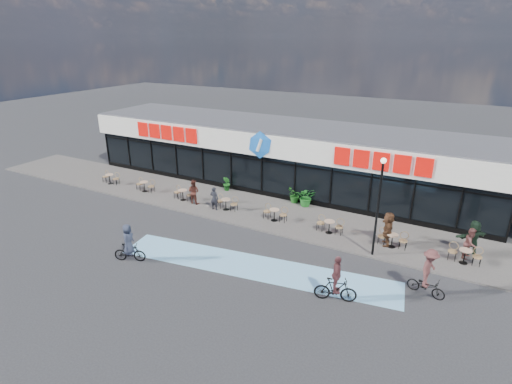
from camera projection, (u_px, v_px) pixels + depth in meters
ground at (205, 236)px, 22.65m from camera, size 120.00×120.00×0.00m
sidewalk at (244, 208)px, 26.33m from camera, size 44.00×5.00×0.10m
bike_lane at (255, 267)px, 19.66m from camera, size 14.17×4.13×0.01m
building at (280, 154)px, 29.96m from camera, size 30.60×6.57×4.75m
lamp_post at (379, 199)px, 19.49m from camera, size 0.28×0.28×5.19m
bistro_set_0 at (111, 178)px, 30.39m from camera, size 1.54×0.62×0.90m
bistro_set_1 at (145, 185)px, 28.87m from camera, size 1.54×0.62×0.90m
bistro_set_2 at (184, 193)px, 27.35m from camera, size 1.54×0.62×0.90m
bistro_set_3 at (227, 203)px, 25.82m from camera, size 1.54×0.62×0.90m
bistro_set_4 at (275, 213)px, 24.30m from camera, size 1.54×0.62×0.90m
bistro_set_5 at (330, 225)px, 22.77m from camera, size 1.54×0.62×0.90m
bistro_set_6 at (392, 239)px, 21.25m from camera, size 1.54×0.62×0.90m
bistro_set_7 at (465, 254)px, 19.73m from camera, size 1.54×0.62×0.90m
potted_plant_left at (227, 183)px, 28.90m from camera, size 0.78×0.75×1.11m
potted_plant_mid at (295, 195)px, 26.81m from camera, size 0.83×0.96×1.04m
potted_plant_right at (306, 197)px, 26.26m from camera, size 1.50×1.43×1.30m
patron_left at (214, 198)px, 25.66m from camera, size 0.60×0.42×1.56m
patron_right at (194, 192)px, 26.62m from camera, size 0.83×0.66×1.67m
pedestrian_a at (388, 229)px, 21.24m from camera, size 0.90×1.83×1.89m
pedestrian_b at (471, 243)px, 20.01m from camera, size 0.84×0.95×1.64m
pedestrian_c at (473, 238)px, 20.28m from camera, size 1.69×1.58×1.90m
cyclist_a at (336, 284)px, 16.86m from camera, size 1.90×1.08×2.15m
cyclist_b at (428, 275)px, 17.20m from camera, size 1.75×1.28×2.24m
cyclist_c at (129, 246)px, 19.89m from camera, size 1.68×1.04×2.04m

